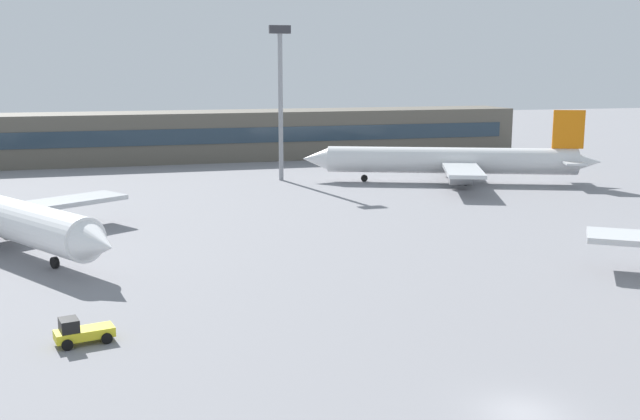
# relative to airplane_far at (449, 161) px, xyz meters

# --- Properties ---
(ground_plane) EXTENTS (400.00, 400.00, 0.00)m
(ground_plane) POSITION_rel_airplane_far_xyz_m (-29.18, -30.86, -3.35)
(ground_plane) COLOR gray
(terminal_building) EXTENTS (116.28, 12.13, 9.00)m
(terminal_building) POSITION_rel_airplane_far_xyz_m (-29.18, 38.13, 1.16)
(terminal_building) COLOR #5B564C
(terminal_building) RESTS_ON ground_plane
(airplane_far) EXTENTS (42.55, 30.49, 10.97)m
(airplane_far) POSITION_rel_airplane_far_xyz_m (0.00, 0.00, 0.00)
(airplane_far) COLOR silver
(airplane_far) RESTS_ON ground_plane
(baggage_tug_yellow) EXTENTS (3.84, 2.45, 1.75)m
(baggage_tug_yellow) POSITION_rel_airplane_far_xyz_m (-51.00, -54.82, -2.55)
(baggage_tug_yellow) COLOR yellow
(baggage_tug_yellow) RESTS_ON ground_plane
(floodlight_tower_west) EXTENTS (3.20, 0.80, 23.23)m
(floodlight_tower_west) POSITION_rel_airplane_far_xyz_m (-23.66, 9.35, 10.24)
(floodlight_tower_west) COLOR gray
(floodlight_tower_west) RESTS_ON ground_plane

